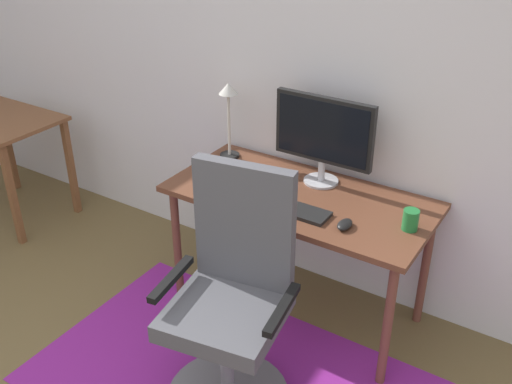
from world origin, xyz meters
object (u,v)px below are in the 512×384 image
at_px(desk, 299,208).
at_px(side_table, 3,135).
at_px(monitor, 324,133).
at_px(keyboard, 286,207).
at_px(coffee_cup, 411,220).
at_px(desk_lamp, 229,106).
at_px(cell_phone, 229,186).
at_px(office_chair, 232,317).
at_px(computer_mouse, 345,224).

distance_m(desk, side_table, 2.16).
height_order(monitor, keyboard, monitor).
bearing_deg(side_table, coffee_cup, 2.83).
bearing_deg(desk_lamp, keyboard, -30.81).
height_order(keyboard, desk_lamp, desk_lamp).
distance_m(monitor, keyboard, 0.43).
relative_size(coffee_cup, desk_lamp, 0.23).
height_order(coffee_cup, cell_phone, coffee_cup).
bearing_deg(office_chair, desk, 85.50).
xyz_separation_m(cell_phone, desk_lamp, (-0.20, 0.30, 0.30)).
height_order(desk_lamp, office_chair, desk_lamp).
bearing_deg(side_table, computer_mouse, -0.24).
xyz_separation_m(keyboard, desk_lamp, (-0.56, 0.34, 0.29)).
relative_size(computer_mouse, desk_lamp, 0.24).
xyz_separation_m(computer_mouse, desk_lamp, (-0.87, 0.34, 0.29)).
height_order(desk, computer_mouse, computer_mouse).
relative_size(office_chair, side_table, 1.50).
bearing_deg(office_chair, side_table, 156.80).
height_order(monitor, computer_mouse, monitor).
bearing_deg(monitor, side_table, -171.36).
height_order(computer_mouse, desk_lamp, desk_lamp).
bearing_deg(computer_mouse, cell_phone, 176.14).
relative_size(coffee_cup, office_chair, 0.09).
distance_m(monitor, cell_phone, 0.55).
bearing_deg(office_chair, computer_mouse, 54.34).
distance_m(monitor, computer_mouse, 0.52).
relative_size(cell_phone, office_chair, 0.13).
xyz_separation_m(keyboard, side_table, (-2.17, 0.00, -0.12)).
xyz_separation_m(monitor, side_table, (-2.18, -0.33, -0.39)).
relative_size(monitor, coffee_cup, 5.39).
height_order(monitor, cell_phone, monitor).
bearing_deg(desk_lamp, coffee_cup, -10.01).
bearing_deg(desk_lamp, cell_phone, -55.56).
distance_m(computer_mouse, side_table, 2.48).
height_order(coffee_cup, side_table, coffee_cup).
height_order(monitor, desk_lamp, monitor).
bearing_deg(computer_mouse, monitor, 130.81).
distance_m(desk, office_chair, 0.72).
distance_m(desk, desk_lamp, 0.69).
relative_size(desk_lamp, side_table, 0.57).
relative_size(monitor, computer_mouse, 5.08).
relative_size(desk_lamp, office_chair, 0.38).
height_order(cell_phone, desk_lamp, desk_lamp).
xyz_separation_m(desk, desk_lamp, (-0.55, 0.18, 0.38)).
bearing_deg(keyboard, monitor, 87.91).
height_order(desk, cell_phone, cell_phone).
height_order(desk, coffee_cup, coffee_cup).
xyz_separation_m(monitor, coffee_cup, (0.55, -0.20, -0.22)).
bearing_deg(desk, side_table, -175.93).
bearing_deg(monitor, coffee_cup, -19.79).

